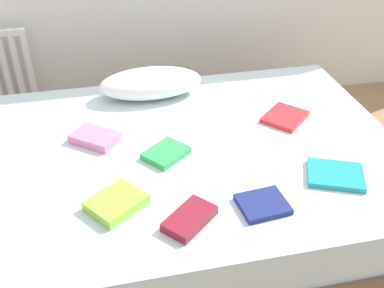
% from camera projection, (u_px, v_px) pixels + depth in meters
% --- Properties ---
extents(ground_plane, '(8.00, 8.00, 0.00)m').
position_uv_depth(ground_plane, '(194.00, 223.00, 2.45)').
color(ground_plane, '#93704C').
extents(bed, '(2.00, 1.50, 0.50)m').
position_uv_depth(bed, '(194.00, 187.00, 2.31)').
color(bed, brown).
rests_on(bed, ground).
extents(pillow, '(0.57, 0.26, 0.16)m').
position_uv_depth(pillow, '(151.00, 83.00, 2.54)').
color(pillow, white).
rests_on(pillow, bed).
extents(textbook_green, '(0.24, 0.23, 0.03)m').
position_uv_depth(textbook_green, '(166.00, 153.00, 2.10)').
color(textbook_green, green).
rests_on(textbook_green, bed).
extents(textbook_red, '(0.28, 0.28, 0.03)m').
position_uv_depth(textbook_red, '(285.00, 117.00, 2.37)').
color(textbook_red, red).
rests_on(textbook_red, bed).
extents(textbook_pink, '(0.26, 0.24, 0.04)m').
position_uv_depth(textbook_pink, '(95.00, 138.00, 2.19)').
color(textbook_pink, pink).
rests_on(textbook_pink, bed).
extents(textbook_teal, '(0.29, 0.26, 0.02)m').
position_uv_depth(textbook_teal, '(335.00, 175.00, 1.97)').
color(textbook_teal, teal).
rests_on(textbook_teal, bed).
extents(textbook_maroon, '(0.24, 0.23, 0.04)m').
position_uv_depth(textbook_maroon, '(190.00, 219.00, 1.74)').
color(textbook_maroon, maroon).
rests_on(textbook_maroon, bed).
extents(textbook_navy, '(0.20, 0.18, 0.03)m').
position_uv_depth(textbook_navy, '(263.00, 204.00, 1.81)').
color(textbook_navy, navy).
rests_on(textbook_navy, bed).
extents(textbook_lime, '(0.27, 0.26, 0.04)m').
position_uv_depth(textbook_lime, '(117.00, 203.00, 1.81)').
color(textbook_lime, '#8CC638').
rests_on(textbook_lime, bed).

